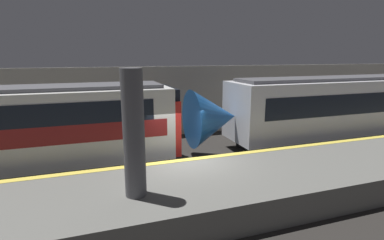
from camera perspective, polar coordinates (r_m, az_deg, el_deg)
ground_plane at (r=11.65m, az=-1.15°, el=-11.69°), size 120.00×120.00×0.00m
platform at (r=9.79m, az=2.49°, el=-13.54°), size 40.00×3.90×0.95m
station_rear_barrier at (r=17.53m, az=-8.20°, el=3.33°), size 50.00×0.15×4.10m
support_pillar_near at (r=8.10m, az=-11.04°, el=-2.66°), size 0.58×0.58×3.48m
train_modern at (r=19.55m, az=30.31°, el=2.11°), size 20.46×2.86×3.61m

